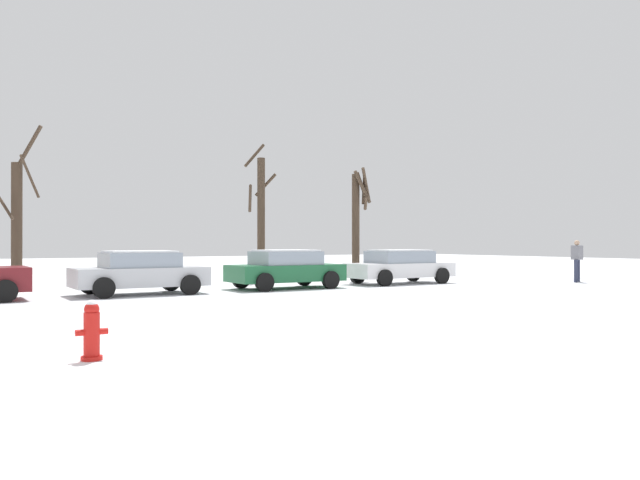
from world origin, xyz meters
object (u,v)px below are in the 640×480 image
(parked_car_white, at_px, (400,266))
(pedestrian_crossing, at_px, (577,258))
(parked_car_green, at_px, (286,269))
(fire_hydrant, at_px, (92,330))
(parked_car_silver, at_px, (140,272))

(parked_car_white, height_order, pedestrian_crossing, pedestrian_crossing)
(parked_car_green, bearing_deg, fire_hydrant, -128.81)
(parked_car_green, distance_m, parked_car_white, 5.22)
(fire_hydrant, distance_m, pedestrian_crossing, 22.46)
(parked_car_silver, xyz_separation_m, parked_car_white, (10.44, 0.00, -0.01))
(parked_car_green, distance_m, pedestrian_crossing, 12.59)
(parked_car_green, relative_size, pedestrian_crossing, 2.34)
(parked_car_silver, height_order, parked_car_white, parked_car_silver)
(parked_car_silver, distance_m, parked_car_green, 5.22)
(pedestrian_crossing, bearing_deg, parked_car_white, 156.84)
(parked_car_silver, relative_size, pedestrian_crossing, 2.35)
(parked_car_silver, distance_m, pedestrian_crossing, 17.71)
(parked_car_silver, xyz_separation_m, pedestrian_crossing, (17.45, -3.00, 0.31))
(parked_car_white, xyz_separation_m, pedestrian_crossing, (7.02, -3.00, 0.32))
(parked_car_silver, bearing_deg, parked_car_white, 0.01)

